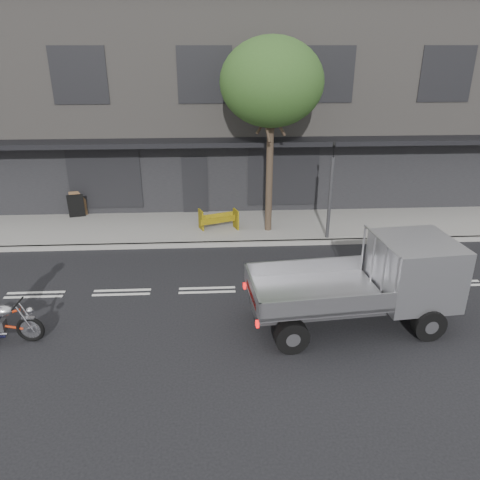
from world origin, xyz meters
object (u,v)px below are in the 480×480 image
traffic_light_pole (330,196)px  flatbed_ute (396,275)px  street_tree (272,83)px  sandwich_board (76,206)px  construction_barrier (219,221)px

traffic_light_pole → flatbed_ute: bearing=-85.1°
street_tree → traffic_light_pole: (2.00, -0.85, -3.63)m
sandwich_board → construction_barrier: bearing=-30.8°
street_tree → sandwich_board: size_ratio=6.98×
street_tree → sandwich_board: 8.83m
flatbed_ute → sandwich_board: flatbed_ute is taller
traffic_light_pole → sandwich_board: traffic_light_pole is taller
traffic_light_pole → street_tree: bearing=157.0°
traffic_light_pole → construction_barrier: size_ratio=2.55×
street_tree → construction_barrier: street_tree is taller
construction_barrier → sandwich_board: (-5.51, 1.70, 0.10)m
street_tree → flatbed_ute: 7.62m
traffic_light_pole → flatbed_ute: traffic_light_pole is taller
flatbed_ute → sandwich_board: size_ratio=5.25×
flatbed_ute → construction_barrier: bearing=119.9°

